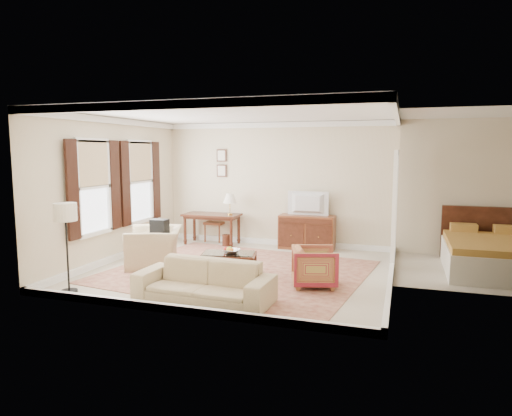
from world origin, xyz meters
The scene contains 21 objects.
room_shell centered at (0.00, 0.00, 2.47)m, with size 5.51×5.01×2.91m.
annex_bedroom centered at (4.49, 1.15, 0.34)m, with size 3.00×2.70×2.90m.
window_front centered at (-2.70, -0.70, 1.55)m, with size 0.12×1.56×1.80m, color #CCB284, non-canonical shape.
window_rear centered at (-2.70, 0.90, 1.55)m, with size 0.12×1.56×1.80m, color #CCB284, non-canonical shape.
doorway centered at (2.71, 1.50, 1.08)m, with size 0.10×1.12×2.25m, color white, non-canonical shape.
rug centered at (-0.01, -0.15, 0.01)m, with size 4.48×3.84×0.01m, color maroon.
writing_desk centered at (-1.49, 2.06, 0.62)m, with size 1.34×0.67×0.73m.
desk_chair centered at (-1.56, 2.41, 0.53)m, with size 0.45×0.45×1.05m, color brown, non-canonical shape.
desk_lamp centered at (-1.02, 2.06, 0.98)m, with size 0.32×0.32×0.50m, color silver, non-canonical shape.
framed_prints centered at (-1.39, 2.47, 1.94)m, with size 0.25×0.04×0.68m, color #4D2316, non-canonical shape.
sideboard centered at (0.80, 2.23, 0.39)m, with size 1.26×0.48×0.78m, color brown.
tv centered at (0.80, 2.21, 1.22)m, with size 0.89×0.51×0.12m, color black.
coffee_table centered at (-0.09, -0.40, 0.31)m, with size 1.06×0.76×0.41m.
fruit_bowl centered at (-0.02, -0.43, 0.46)m, with size 0.42×0.42×0.10m, color silver.
book_a centered at (-0.32, -0.35, 0.16)m, with size 0.28×0.04×0.38m, color brown.
book_b centered at (0.13, -0.41, 0.16)m, with size 0.28×0.03×0.38m, color brown.
striped_armchair centered at (1.52, -0.62, 0.36)m, with size 0.71×0.66×0.73m, color maroon.
club_armchair centered at (-1.71, -0.21, 0.50)m, with size 1.14×0.74×0.99m, color #D1BE8D.
backpack centered at (-1.60, -0.20, 0.75)m, with size 0.32×0.22×0.40m, color black.
sofa centered at (0.10, -1.88, 0.40)m, with size 2.06×0.60×0.81m, color #D1BE8D.
floor_lamp centered at (-2.12, -2.15, 1.18)m, with size 0.35×0.35×1.43m.
Camera 1 is at (2.87, -7.90, 2.23)m, focal length 32.00 mm.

